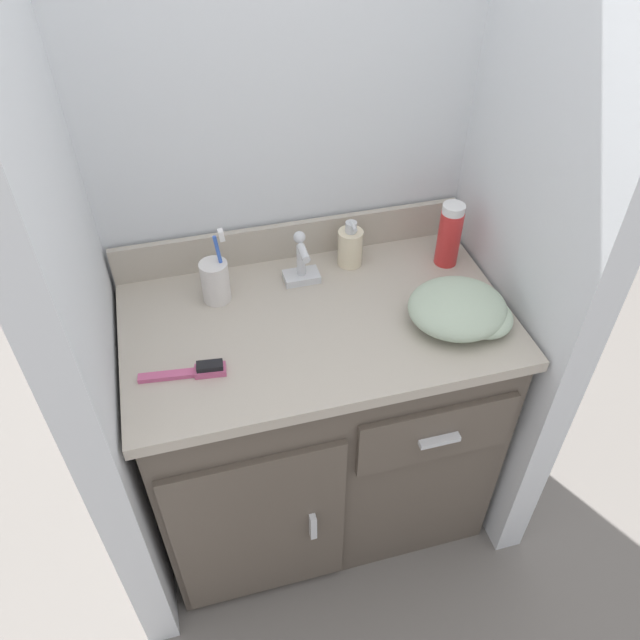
% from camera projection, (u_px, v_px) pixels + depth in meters
% --- Properties ---
extents(ground_plane, '(6.00, 6.00, 0.00)m').
position_uv_depth(ground_plane, '(318.00, 498.00, 2.00)').
color(ground_plane, slate).
extents(wall_back, '(1.10, 0.08, 2.20)m').
position_uv_depth(wall_back, '(282.00, 132.00, 1.49)').
color(wall_back, silver).
rests_on(wall_back, ground_plane).
extents(wall_left, '(0.08, 0.62, 2.20)m').
position_uv_depth(wall_left, '(53.00, 238.00, 1.16)').
color(wall_left, silver).
rests_on(wall_left, ground_plane).
extents(wall_right, '(0.08, 0.62, 2.20)m').
position_uv_depth(wall_right, '(542.00, 169.00, 1.36)').
color(wall_right, silver).
rests_on(wall_right, ground_plane).
extents(vanity, '(0.92, 0.56, 0.78)m').
position_uv_depth(vanity, '(317.00, 420.00, 1.73)').
color(vanity, brown).
rests_on(vanity, ground_plane).
extents(backsplash, '(0.92, 0.02, 0.10)m').
position_uv_depth(backsplash, '(291.00, 240.00, 1.63)').
color(backsplash, '#B2A899').
rests_on(backsplash, vanity).
extents(sink_faucet, '(0.09, 0.09, 0.14)m').
position_uv_depth(sink_faucet, '(301.00, 265.00, 1.56)').
color(sink_faucet, silver).
rests_on(sink_faucet, vanity).
extents(toothbrush_cup, '(0.07, 0.07, 0.19)m').
position_uv_depth(toothbrush_cup, '(216.00, 281.00, 1.50)').
color(toothbrush_cup, silver).
rests_on(toothbrush_cup, vanity).
extents(soap_dispenser, '(0.07, 0.07, 0.13)m').
position_uv_depth(soap_dispenser, '(350.00, 246.00, 1.61)').
color(soap_dispenser, beige).
rests_on(soap_dispenser, vanity).
extents(shaving_cream_can, '(0.06, 0.06, 0.17)m').
position_uv_depth(shaving_cream_can, '(449.00, 235.00, 1.59)').
color(shaving_cream_can, red).
rests_on(shaving_cream_can, vanity).
extents(hairbrush, '(0.19, 0.05, 0.03)m').
position_uv_depth(hairbrush, '(195.00, 371.00, 1.34)').
color(hairbrush, '#C1517F').
rests_on(hairbrush, vanity).
extents(hand_towel, '(0.24, 0.22, 0.08)m').
position_uv_depth(hand_towel, '(463.00, 310.00, 1.44)').
color(hand_towel, '#A8BCA3').
rests_on(hand_towel, vanity).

